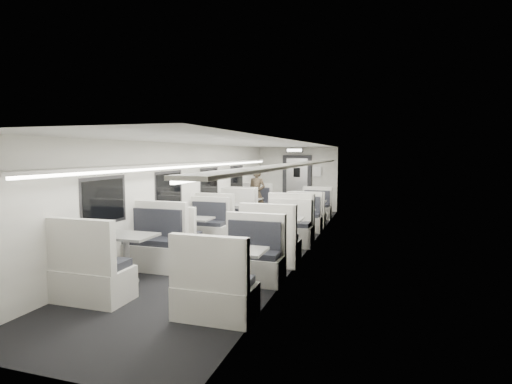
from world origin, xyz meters
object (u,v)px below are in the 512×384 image
Objects in this scene: passenger at (256,194)px; vestibule_door at (297,183)px; booth_right_c at (281,235)px; booth_right_d at (236,273)px; booth_left_b at (229,217)px; booth_left_c at (194,233)px; booth_left_a at (248,209)px; booth_left_d at (126,258)px; booth_right_b at (298,223)px; booth_right_a at (313,211)px; exit_sign at (295,150)px.

vestibule_door is (0.77, 2.68, 0.18)m from passenger.
booth_right_c is 4.31m from passenger.
passenger is at bearing -106.07° from vestibule_door.
booth_left_b is at bearing 112.56° from booth_right_d.
booth_right_d is at bearing -90.00° from booth_right_c.
booth_right_c is at bearing 4.07° from booth_left_c.
booth_left_a is 1.24× the size of passenger.
booth_left_d is at bearing -96.17° from vestibule_door.
booth_left_b reaches higher than booth_left_c.
booth_left_c is 0.95× the size of booth_right_d.
booth_left_a is at bearing 137.69° from booth_right_b.
vestibule_door reaches higher than booth_right_b.
booth_left_c is 0.87× the size of booth_left_d.
booth_left_d is at bearing -126.92° from booth_right_c.
booth_right_a is (2.00, 4.38, -0.02)m from booth_left_c.
booth_left_a is 6.38m from booth_left_d.
passenger is (-1.77, 3.91, 0.45)m from booth_right_c.
booth_right_c is 2.78m from booth_right_d.
booth_right_a is at bearing 23.43° from passenger.
passenger is at bearing 86.77° from booth_left_c.
exit_sign is at bearing -90.00° from vestibule_door.
booth_left_b reaches higher than booth_right_b.
booth_right_b is (2.00, 2.04, -0.00)m from booth_left_c.
exit_sign is (1.00, 2.37, 1.90)m from booth_left_a.
booth_left_a is 2.07m from booth_right_a.
booth_left_c is 2.52m from booth_left_d.
booth_left_b is at bearing 176.35° from booth_right_b.
vestibule_door reaches higher than booth_right_d.
vestibule_door is at bearing 86.72° from passenger.
booth_right_d is 9.14m from exit_sign.
booth_left_a is 1.05× the size of booth_left_c.
booth_left_b is 2.98m from booth_right_a.
booth_right_d is 1.02× the size of vestibule_door.
booth_left_a is 0.99× the size of booth_left_b.
vestibule_door is at bearing 70.75° from booth_left_a.
booth_right_c reaches higher than booth_left_b.
booth_right_d is at bearing -67.44° from booth_left_b.
booth_right_b is 1.18× the size of passenger.
vestibule_door is (-1.00, 4.68, 0.68)m from booth_right_b.
vestibule_door reaches higher than booth_left_d.
booth_left_b is at bearing -102.38° from vestibule_door.
booth_right_a is at bearing -61.70° from exit_sign.
booth_right_d is 6.94m from passenger.
vestibule_door reaches higher than booth_left_b.
booth_left_a is 4.23m from booth_right_c.
booth_left_a is at bearing 90.00° from booth_left_b.
booth_right_d is (0.00, -2.78, -0.02)m from booth_right_c.
passenger is (0.23, 0.19, 0.48)m from booth_left_a.
booth_left_d is at bearing -106.16° from booth_right_a.
vestibule_door is at bearing 90.00° from exit_sign.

